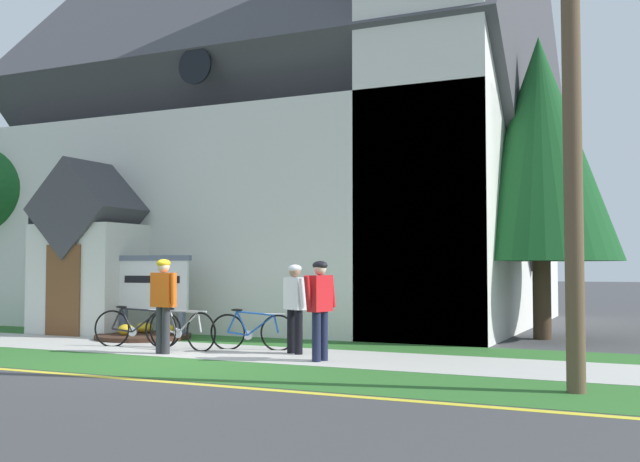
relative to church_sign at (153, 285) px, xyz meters
The scene contains 15 objects.
ground 3.20m from the church_sign, 12.10° to the left, with size 140.00×140.00×0.00m, color #3D3D3F.
sidewalk_slab 2.15m from the church_sign, 76.95° to the right, with size 32.00×2.32×0.01m, color #B7B5AD.
grass_verge 4.18m from the church_sign, 84.19° to the right, with size 32.00×2.16×0.01m, color #2D6628.
church_lawn 1.27m from the church_sign, 28.35° to the left, with size 24.00×1.62×0.01m, color #2D6628.
church_building 7.06m from the church_sign, 82.89° to the left, with size 14.32×12.27×13.25m.
church_sign is the anchor object (origin of this frame).
flower_bed 1.15m from the church_sign, 88.62° to the right, with size 2.09×2.09×0.34m.
bicycle_yellow 2.16m from the church_sign, 61.20° to the right, with size 1.75×0.53×0.83m.
bicycle_red 3.64m from the church_sign, 20.94° to the right, with size 1.66×0.44×0.80m.
bicycle_black 2.81m from the church_sign, 41.03° to the right, with size 1.75×0.35×0.82m.
cyclist_in_white_jersey 5.72m from the church_sign, 23.92° to the right, with size 0.31×0.75×1.69m.
cyclist_in_blue_jersey 4.63m from the church_sign, 19.45° to the right, with size 0.54×0.48×1.63m.
cyclist_in_red_jersey 3.34m from the church_sign, 49.46° to the right, with size 0.65×0.33×1.73m.
utility_pole 10.80m from the church_sign, 22.03° to the right, with size 3.12×0.28×8.99m.
roadside_conifer 9.18m from the church_sign, 22.23° to the left, with size 3.50×3.50×6.74m.
Camera 1 is at (7.64, -10.47, 1.59)m, focal length 42.30 mm.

